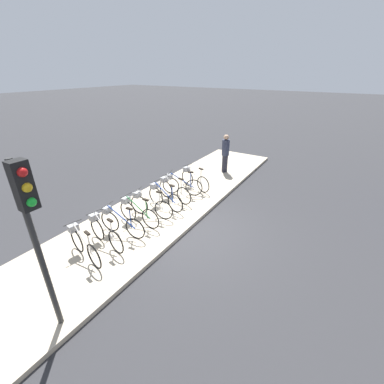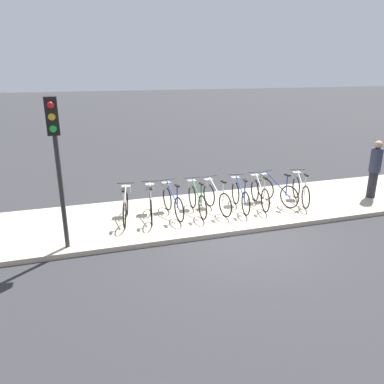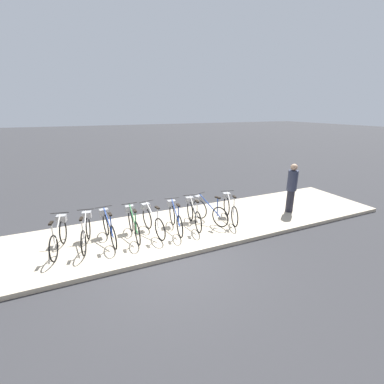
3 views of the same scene
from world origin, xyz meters
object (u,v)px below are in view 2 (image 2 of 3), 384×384
(parked_bicycle_0, at_px, (126,204))
(parked_bicycle_2, at_px, (172,199))
(parked_bicycle_7, at_px, (275,189))
(parked_bicycle_1, at_px, (151,202))
(traffic_light, at_px, (55,143))
(parked_bicycle_4, at_px, (215,196))
(parked_bicycle_8, at_px, (300,188))
(parked_bicycle_6, at_px, (259,191))
(pedestrian, at_px, (375,168))
(parked_bicycle_5, at_px, (240,194))
(parked_bicycle_3, at_px, (196,197))

(parked_bicycle_0, relative_size, parked_bicycle_2, 0.99)
(parked_bicycle_0, xyz_separation_m, parked_bicycle_7, (4.38, 0.00, 0.00))
(parked_bicycle_1, height_order, traffic_light, traffic_light)
(parked_bicycle_0, xyz_separation_m, traffic_light, (-1.48, -1.31, 1.95))
(parked_bicycle_1, relative_size, parked_bicycle_4, 1.00)
(parked_bicycle_0, bearing_deg, parked_bicycle_4, -1.06)
(parked_bicycle_0, xyz_separation_m, parked_bicycle_8, (5.15, -0.14, 0.00))
(parked_bicycle_7, xyz_separation_m, traffic_light, (-5.86, -1.31, 1.95))
(parked_bicycle_6, height_order, traffic_light, traffic_light)
(parked_bicycle_4, bearing_deg, pedestrian, -4.20)
(parked_bicycle_5, height_order, pedestrian, pedestrian)
(parked_bicycle_4, bearing_deg, parked_bicycle_3, 178.35)
(parked_bicycle_2, distance_m, parked_bicycle_7, 3.14)
(parked_bicycle_2, bearing_deg, parked_bicycle_1, -178.36)
(parked_bicycle_8, bearing_deg, traffic_light, -170.00)
(parked_bicycle_0, height_order, pedestrian, pedestrian)
(parked_bicycle_7, bearing_deg, parked_bicycle_1, -179.63)
(parked_bicycle_7, distance_m, traffic_light, 6.32)
(parked_bicycle_1, height_order, parked_bicycle_2, same)
(parked_bicycle_8, relative_size, traffic_light, 0.46)
(parked_bicycle_3, relative_size, traffic_light, 0.48)
(parked_bicycle_1, distance_m, parked_bicycle_6, 3.19)
(parked_bicycle_0, height_order, parked_bicycle_4, same)
(parked_bicycle_4, height_order, parked_bicycle_6, same)
(parked_bicycle_0, bearing_deg, parked_bicycle_3, -0.89)
(parked_bicycle_1, distance_m, parked_bicycle_8, 4.49)
(parked_bicycle_5, height_order, traffic_light, traffic_light)
(parked_bicycle_7, height_order, parked_bicycle_8, same)
(parked_bicycle_4, relative_size, parked_bicycle_6, 1.00)
(traffic_light, bearing_deg, parked_bicycle_3, 20.48)
(parked_bicycle_6, bearing_deg, traffic_light, -166.58)
(parked_bicycle_4, distance_m, parked_bicycle_5, 0.72)
(parked_bicycle_4, xyz_separation_m, traffic_light, (-3.97, -1.26, 1.95))
(parked_bicycle_3, height_order, parked_bicycle_4, same)
(parked_bicycle_2, distance_m, pedestrian, 6.31)
(parked_bicycle_5, bearing_deg, parked_bicycle_2, 177.37)
(parked_bicycle_8, bearing_deg, parked_bicycle_6, 175.45)
(parked_bicycle_0, height_order, parked_bicycle_6, same)
(parked_bicycle_3, distance_m, parked_bicycle_5, 1.28)
(parked_bicycle_4, relative_size, parked_bicycle_7, 1.05)
(parked_bicycle_1, relative_size, parked_bicycle_7, 1.04)
(parked_bicycle_3, distance_m, pedestrian, 5.62)
(parked_bicycle_6, bearing_deg, parked_bicycle_5, -174.60)
(parked_bicycle_2, xyz_separation_m, parked_bicycle_7, (3.14, 0.01, 0.00))
(parked_bicycle_1, bearing_deg, parked_bicycle_0, 178.19)
(parked_bicycle_6, xyz_separation_m, pedestrian, (3.67, -0.38, 0.50))
(parked_bicycle_1, height_order, parked_bicycle_3, same)
(parked_bicycle_5, relative_size, parked_bicycle_6, 1.00)
(parked_bicycle_6, distance_m, parked_bicycle_7, 0.53)
(parked_bicycle_1, xyz_separation_m, parked_bicycle_8, (4.49, -0.12, 0.00))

